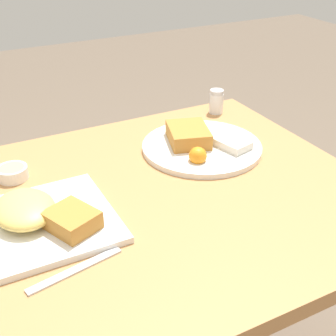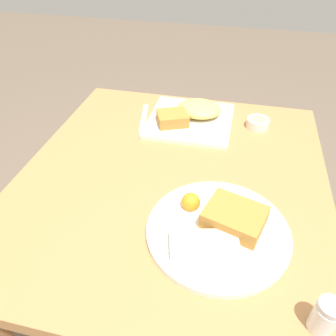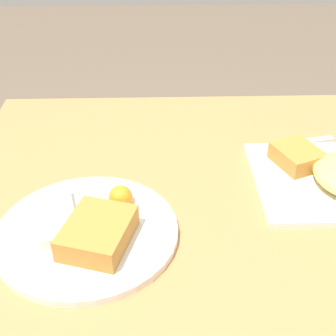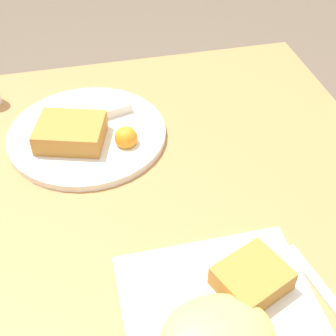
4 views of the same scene
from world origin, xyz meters
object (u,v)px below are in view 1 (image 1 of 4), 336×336
(sauce_ramekin, at_px, (12,173))
(butter_knife, at_px, (75,270))
(plate_square_near, at_px, (41,217))
(plate_oval_far, at_px, (200,144))
(salt_shaker, at_px, (216,103))

(sauce_ramekin, distance_m, butter_knife, 0.37)
(plate_square_near, bearing_deg, plate_oval_far, 107.10)
(plate_oval_far, relative_size, butter_knife, 1.71)
(plate_square_near, distance_m, salt_shaker, 0.70)
(sauce_ramekin, xyz_separation_m, salt_shaker, (-0.11, 0.63, 0.02))
(sauce_ramekin, bearing_deg, salt_shaker, 100.20)
(plate_square_near, bearing_deg, butter_knife, 6.49)
(salt_shaker, bearing_deg, sauce_ramekin, -79.80)
(butter_knife, bearing_deg, plate_square_near, 85.58)
(plate_square_near, xyz_separation_m, butter_knife, (0.16, 0.02, -0.02))
(butter_knife, bearing_deg, plate_oval_far, 23.58)
(plate_square_near, distance_m, sauce_ramekin, 0.21)
(butter_knife, bearing_deg, sauce_ramekin, 83.93)
(plate_oval_far, bearing_deg, butter_knife, -55.51)
(sauce_ramekin, bearing_deg, plate_oval_far, 80.92)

